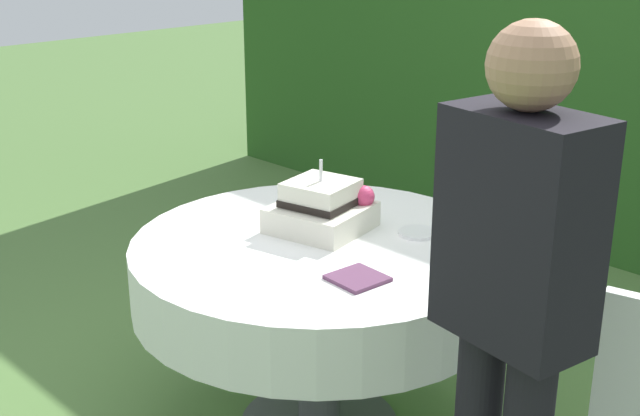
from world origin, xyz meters
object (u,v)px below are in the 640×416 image
napkin_stack (357,278)px  standing_person (511,307)px  cake_table (319,273)px  serving_plate_near (418,233)px  serving_plate_far (305,193)px  wedding_cake (323,208)px

napkin_stack → standing_person: 0.68m
cake_table → serving_plate_near: bearing=55.7°
napkin_stack → standing_person: bearing=-13.3°
cake_table → standing_person: bearing=-17.2°
cake_table → serving_plate_far: 0.52m
wedding_cake → standing_person: 1.10m
wedding_cake → cake_table: bearing=-50.5°
napkin_stack → cake_table: bearing=155.5°
napkin_stack → standing_person: standing_person is taller
cake_table → napkin_stack: napkin_stack is taller
serving_plate_far → napkin_stack: (0.71, -0.45, 0.00)m
serving_plate_far → napkin_stack: size_ratio=0.70×
serving_plate_near → serving_plate_far: 0.60m
wedding_cake → napkin_stack: size_ratio=2.39×
cake_table → napkin_stack: bearing=-24.5°
cake_table → wedding_cake: bearing=129.5°
cake_table → wedding_cake: size_ratio=3.54×
serving_plate_far → wedding_cake: bearing=-34.4°
napkin_stack → standing_person: size_ratio=0.10×
serving_plate_near → wedding_cake: bearing=-143.1°
wedding_cake → serving_plate_near: 0.35m
cake_table → wedding_cake: 0.23m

